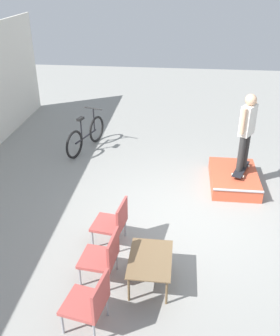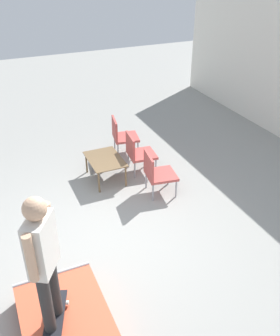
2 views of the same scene
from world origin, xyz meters
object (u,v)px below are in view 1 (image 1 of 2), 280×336
Objects in this scene: skateboard_on_ramp at (241,169)px; person_skater at (247,127)px; bicycle at (86,136)px; patio_chair_right at (114,221)px; coffee_table at (150,261)px; patio_chair_left at (90,301)px; patio_chair_center at (104,255)px; skate_ramp_box at (234,179)px.

person_skater is at bearing -6.21° from skateboard_on_ramp.
patio_chair_right is at bearing -141.98° from bicycle.
bicycle is (4.50, 2.06, -0.02)m from coffee_table.
person_skater is 2.01× the size of patio_chair_right.
patio_chair_left is at bearing -178.86° from person_skater.
patio_chair_left and patio_chair_right have the same top height.
patio_chair_center is 1.00× the size of patio_chair_right.
skate_ramp_box is 1.81× the size of patio_chair_left.
skate_ramp_box is 3.47m from coffee_table.
coffee_table is at bearing 171.89° from skateboard_on_ramp.
skateboard_on_ramp is at bearing -174.57° from person_skater.
person_skater reaches higher than patio_chair_right.
patio_chair_left is at bearing -148.19° from bicycle.
coffee_table is 4.95m from bicycle.
person_skater is 1.85× the size of coffee_table.
patio_chair_right is at bearing -169.13° from patio_chair_left.
skateboard_on_ramp is at bearing 142.37° from patio_chair_right.
skate_ramp_box is 0.26m from skateboard_on_ramp.
coffee_table is 0.69m from patio_chair_center.
coffee_table reaches higher than skateboard_on_ramp.
bicycle is (4.51, 1.37, -0.07)m from patio_chair_center.
skateboard_on_ramp reaches higher than skate_ramp_box.
bicycle is at bearing 24.57° from coffee_table.
person_skater is at bearing 160.04° from patio_chair_left.
patio_chair_right is at bearing 165.72° from person_skater.
patio_chair_left is (-3.96, 2.26, 0.31)m from skate_ramp_box.
coffee_table is at bearing 152.43° from patio_chair_left.
skate_ramp_box is 1.81× the size of patio_chair_right.
person_skater reaches higher than skateboard_on_ramp.
skateboard_on_ramp is 0.52× the size of person_skater.
coffee_table is at bearing 153.13° from skate_ramp_box.
skateboard_on_ramp is 3.56m from coffee_table.
skateboard_on_ramp is 0.96× the size of coffee_table.
bicycle reaches higher than skateboard_on_ramp.
skateboard_on_ramp is 0.98m from person_skater.
person_skater is 3.68m from coffee_table.
patio_chair_right is at bearing 154.08° from skateboard_on_ramp.
skateboard_on_ramp is 3.94m from patio_chair_center.
skate_ramp_box is at bearing 128.16° from skateboard_on_ramp.
patio_chair_left is at bearing 141.54° from coffee_table.
patio_chair_left is 1.71m from patio_chair_right.
patio_chair_right is (-2.28, 2.39, -0.89)m from person_skater.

